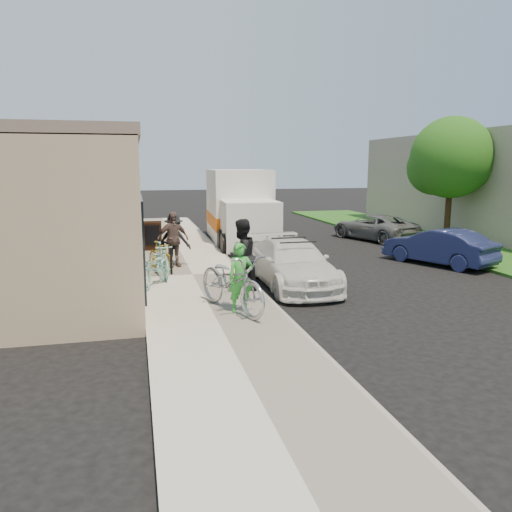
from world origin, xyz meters
TOP-DOWN VIEW (x-y plane):
  - ground at (0.00, 0.00)m, footprint 120.00×120.00m
  - sidewalk at (-2.00, 3.00)m, footprint 3.00×34.00m
  - curb at (-0.45, 3.00)m, footprint 0.12×34.00m
  - storefront at (-5.24, 7.99)m, footprint 3.60×20.00m
  - bike_rack at (-2.71, 3.45)m, footprint 0.25×0.66m
  - sandwich_board at (-3.00, 7.77)m, footprint 0.73×0.73m
  - sedan_white at (0.68, 1.46)m, footprint 1.87×4.55m
  - sedan_silver at (0.43, 6.94)m, footprint 1.52×3.17m
  - moving_truck at (0.91, 9.85)m, footprint 2.80×6.69m
  - far_car_blue at (6.60, 3.28)m, footprint 2.80×4.06m
  - far_car_gray at (7.17, 9.29)m, footprint 3.21×4.67m
  - median_tree at (9.97, 7.84)m, footprint 3.55×3.55m
  - tandem_bike at (-1.55, -1.05)m, footprint 1.77×2.72m
  - woman_rider at (-1.37, -1.17)m, footprint 0.59×0.41m
  - man_standing at (-1.00, 0.51)m, footprint 1.19×1.15m
  - cruiser_bike_a at (-2.92, 2.80)m, footprint 0.73×1.77m
  - cruiser_bike_b at (-3.15, 1.75)m, footprint 1.44×2.01m
  - cruiser_bike_c at (-2.90, 3.96)m, footprint 1.04×1.51m
  - bystander_a at (-2.41, 4.57)m, footprint 1.22×0.93m
  - bystander_b at (-2.47, 4.34)m, footprint 1.14×0.70m

SIDE VIEW (x-z plane):
  - ground at x=0.00m, z-range 0.00..0.00m
  - curb at x=-0.45m, z-range 0.00..0.13m
  - sidewalk at x=-2.00m, z-range 0.00..0.15m
  - sedan_silver at x=0.43m, z-range 0.00..1.05m
  - far_car_gray at x=7.17m, z-range 0.00..1.19m
  - cruiser_bike_c at x=-2.90m, z-range 0.15..1.04m
  - far_car_blue at x=6.60m, z-range 0.00..1.27m
  - cruiser_bike_b at x=-3.15m, z-range 0.15..1.15m
  - sedan_white at x=0.68m, z-range -0.02..1.34m
  - cruiser_bike_a at x=-2.92m, z-range 0.15..1.18m
  - sandwich_board at x=-3.00m, z-range 0.16..1.27m
  - bike_rack at x=-2.71m, z-range 0.25..1.21m
  - tandem_bike at x=-1.55m, z-range 0.15..1.50m
  - woman_rider at x=-1.37m, z-range 0.15..1.72m
  - bystander_a at x=-2.41m, z-range 0.15..1.83m
  - bystander_b at x=-2.47m, z-range 0.15..1.96m
  - man_standing at x=-1.00m, z-range 0.15..2.08m
  - moving_truck at x=0.91m, z-range -0.18..3.05m
  - storefront at x=-5.24m, z-range 0.01..4.24m
  - median_tree at x=9.97m, z-range 0.89..6.33m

